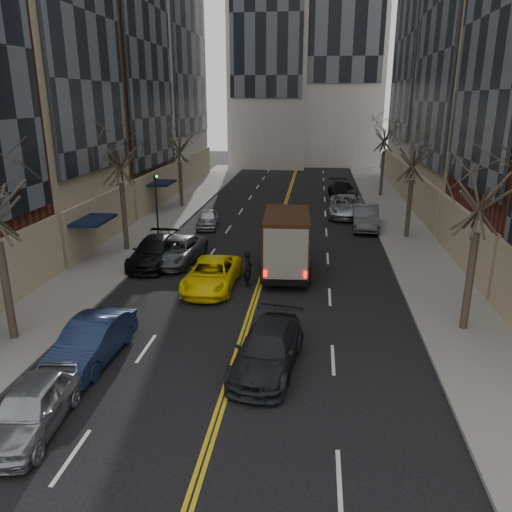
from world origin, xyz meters
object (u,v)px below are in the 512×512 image
Objects in this scene: observer_sedan at (268,350)px; taxi at (212,274)px; ups_truck at (286,242)px; pedestrian at (248,269)px.

taxi is (-3.51, 7.38, -0.01)m from observer_sedan.
ups_truck reaches higher than pedestrian.
pedestrian is at bearing 109.64° from observer_sedan.
observer_sedan is (0.00, -10.10, -0.99)m from ups_truck.
taxi is 1.83m from pedestrian.
ups_truck reaches higher than observer_sedan.
observer_sedan is at bearing -167.45° from pedestrian.
taxi is at bearing 104.62° from pedestrian.
ups_truck is 10.15m from observer_sedan.
taxi is (-3.51, -2.72, -1.00)m from ups_truck.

